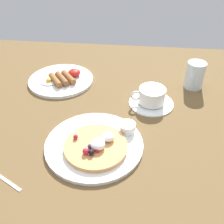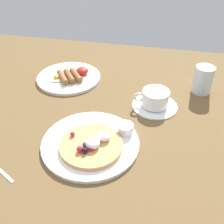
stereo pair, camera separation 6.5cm
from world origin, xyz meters
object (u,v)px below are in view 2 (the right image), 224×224
at_px(syrup_ramekin, 125,128).
at_px(coffee_cup, 155,98).
at_px(pancake_plate, 90,143).
at_px(coffee_saucer, 155,105).
at_px(water_glass, 203,80).
at_px(breakfast_plate, 69,78).

relative_size(syrup_ramekin, coffee_cup, 0.40).
relative_size(pancake_plate, coffee_cup, 2.36).
distance_m(coffee_saucer, water_glass, 0.20).
bearing_deg(coffee_saucer, breakfast_plate, 161.94).
bearing_deg(syrup_ramekin, pancake_plate, -146.00).
bearing_deg(pancake_plate, coffee_saucer, 53.94).
height_order(pancake_plate, syrup_ramekin, syrup_ramekin).
xyz_separation_m(syrup_ramekin, water_glass, (0.23, 0.29, 0.02)).
relative_size(syrup_ramekin, breakfast_plate, 0.19).
xyz_separation_m(pancake_plate, syrup_ramekin, (0.09, 0.06, 0.02)).
relative_size(pancake_plate, breakfast_plate, 1.11).
bearing_deg(coffee_saucer, water_glass, 39.42).
relative_size(syrup_ramekin, water_glass, 0.47).
distance_m(pancake_plate, coffee_saucer, 0.27).
bearing_deg(syrup_ramekin, coffee_cup, 66.27).
xyz_separation_m(syrup_ramekin, coffee_saucer, (0.07, 0.16, -0.02)).
bearing_deg(water_glass, pancake_plate, -132.22).
bearing_deg(pancake_plate, water_glass, 47.78).
xyz_separation_m(syrup_ramekin, breakfast_plate, (-0.27, 0.27, -0.02)).
height_order(pancake_plate, coffee_saucer, pancake_plate).
relative_size(syrup_ramekin, coffee_saucer, 0.31).
height_order(breakfast_plate, coffee_saucer, breakfast_plate).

